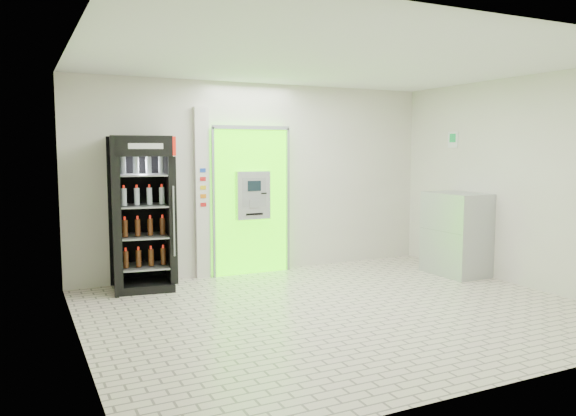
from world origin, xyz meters
TOP-DOWN VIEW (x-y plane):
  - ground at (0.00, 0.00)m, footprint 6.00×6.00m
  - room_shell at (0.00, 0.00)m, footprint 6.00×6.00m
  - atm_assembly at (-0.20, 2.41)m, footprint 1.30×0.24m
  - pillar at (-0.98, 2.45)m, footprint 0.22×0.11m
  - beverage_cooler at (-1.95, 2.14)m, footprint 0.90×0.84m
  - steel_cabinet at (2.67, 0.92)m, footprint 0.66×0.97m
  - exit_sign at (2.99, 1.40)m, footprint 0.02×0.22m

SIDE VIEW (x-z plane):
  - ground at x=0.00m, z-range 0.00..0.00m
  - steel_cabinet at x=2.67m, z-range 0.00..1.29m
  - beverage_cooler at x=-1.95m, z-range -0.04..2.10m
  - atm_assembly at x=-0.20m, z-range 0.01..2.34m
  - pillar at x=-0.98m, z-range 0.00..2.60m
  - room_shell at x=0.00m, z-range -1.16..4.84m
  - exit_sign at x=2.99m, z-range 1.99..2.25m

